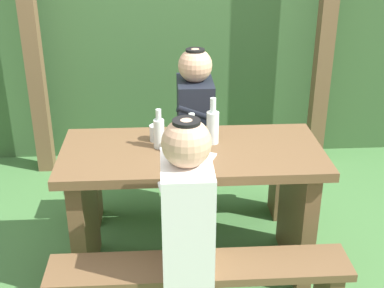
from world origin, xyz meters
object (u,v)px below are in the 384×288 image
Objects in this scene: drinking_glass at (157,133)px; bottle_left at (213,126)px; picnic_table at (192,190)px; bench_near at (199,287)px; cell_phone at (206,159)px; person_black_coat at (195,109)px; bottle_center at (159,132)px; bottle_right at (192,138)px; person_white_shirt at (187,202)px; bench_far at (187,174)px.

bottle_left reaches higher than drinking_glass.
picnic_table is 0.38m from bottle_left.
drinking_glass is (-0.19, 0.13, 0.30)m from picnic_table.
bench_near is 0.63m from cell_phone.
person_black_coat is 0.58m from bottle_center.
person_black_coat is at bearing 60.91° from drinking_glass.
bottle_right is at bearing -95.08° from picnic_table.
picnic_table is 0.60m from bench_near.
bottle_left is 1.84× the size of cell_phone.
picnic_table is at bearing -95.50° from person_black_coat.
person_black_coat is 3.11× the size of bottle_right.
bottle_right is (-0.06, -0.63, 0.08)m from person_black_coat.
drinking_glass is at bearing 98.35° from bottle_center.
drinking_glass is at bearing 100.56° from person_white_shirt.
bench_far is 15.77× the size of drinking_glass.
drinking_glass is 0.27m from bottle_right.
person_white_shirt is 1.00× the size of person_black_coat.
bottle_left is 1.19× the size of bottle_center.
drinking_glass is at bearing 170.68° from bottle_left.
bench_near is 15.77× the size of drinking_glass.
person_white_shirt is at bearing -95.94° from bottle_right.
cell_phone is at bearing -34.78° from bottle_center.
bench_near is 1.95× the size of person_black_coat.
person_white_shirt is 0.62m from bottle_center.
person_white_shirt is 0.67m from bottle_left.
bottle_right is at bearing -90.54° from bench_far.
bottle_right reaches higher than bench_far.
bottle_center is 1.55× the size of cell_phone.
cell_phone is (0.07, -0.13, 0.26)m from picnic_table.
bottle_right reaches higher than cell_phone.
bench_far is at bearing 71.83° from bottle_center.
cell_phone is at bearing -89.05° from person_black_coat.
bench_far is (0.00, 1.13, 0.00)m from bench_near.
bench_near is at bearing -74.01° from bottle_center.
person_black_coat is at bearing 84.54° from bottle_right.
bench_near is 1.00× the size of bench_far.
bottle_right is at bearing -129.76° from bottle_left.
bottle_left reaches higher than picnic_table.
person_black_coat reaches higher than bottle_left.
person_white_shirt is 0.51m from bottle_right.
bench_far is at bearing 90.00° from bench_near.
bottle_left reaches higher than bottle_right.
bench_far is at bearing 66.83° from drinking_glass.
bench_far is 5.43× the size of bottle_left.
person_white_shirt is (-0.06, -0.56, 0.27)m from picnic_table.
person_black_coat is 0.64m from bottle_right.
person_white_shirt is 1.13m from person_black_coat.
bench_far is at bearing 103.50° from bottle_left.
cell_phone is (0.07, -0.69, 0.45)m from bench_far.
person_white_shirt is at bearing -95.67° from person_black_coat.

